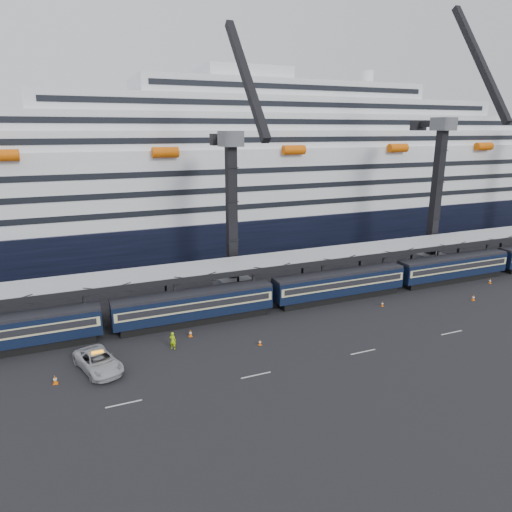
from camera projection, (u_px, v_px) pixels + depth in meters
name	position (u px, v px, depth m)	size (l,w,h in m)	color
ground	(439.00, 317.00, 55.82)	(260.00, 260.00, 0.00)	black
train	(360.00, 281.00, 62.40)	(133.05, 3.00, 4.05)	black
canopy	(372.00, 249.00, 66.86)	(130.00, 6.25, 5.53)	#9EA1A6
cruise_ship	(274.00, 179.00, 93.00)	(214.09, 28.84, 34.00)	black
crane_dark_near	(233.00, 208.00, 61.73)	(4.50, 17.75, 35.08)	#52555B
crane_dark_mid	(439.00, 186.00, 73.45)	(4.50, 18.24, 39.64)	#52555B
pickup_truck	(98.00, 361.00, 43.31)	(2.99, 6.49, 1.80)	#A1A4A8
worker	(173.00, 341.00, 47.46)	(0.69, 0.45, 1.90)	#A9D60B
traffic_cone_a	(55.00, 379.00, 41.07)	(0.44, 0.44, 0.87)	#E35C07
traffic_cone_b	(190.00, 333.00, 50.49)	(0.41, 0.41, 0.83)	#E35C07
traffic_cone_c	(260.00, 342.00, 48.50)	(0.34, 0.34, 0.67)	#E35C07
traffic_cone_d	(382.00, 304.00, 59.18)	(0.34, 0.34, 0.68)	#E35C07
traffic_cone_e	(473.00, 297.00, 61.19)	(0.41, 0.41, 0.82)	#E35C07
traffic_cone_f	(490.00, 281.00, 67.97)	(0.39, 0.39, 0.77)	#E35C07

